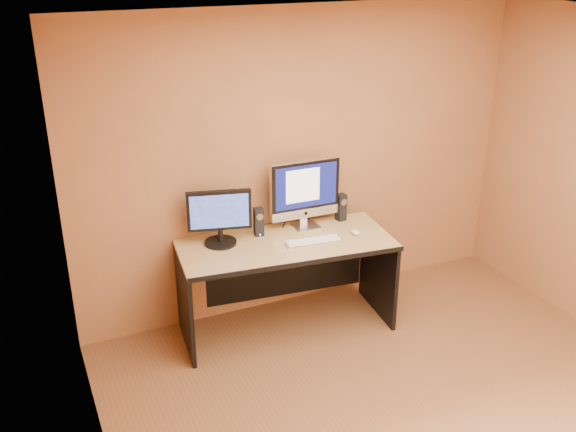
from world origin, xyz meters
The scene contains 11 objects.
walls centered at (0.00, 0.00, 1.30)m, with size 4.00×4.00×2.60m, color #99643D, non-canonical shape.
ceiling centered at (0.00, 0.00, 2.60)m, with size 4.00×4.00×0.00m, color white.
desk centered at (-0.35, 1.58, 0.40)m, with size 1.73×0.76×0.80m, color tan, non-canonical shape.
imac centered at (-0.07, 1.78, 1.10)m, with size 0.62×0.23×0.59m, color silver, non-canonical shape.
second_monitor centered at (-0.84, 1.77, 1.03)m, with size 0.52×0.26×0.45m, color black, non-canonical shape.
speaker_left centered at (-0.49, 1.80, 0.92)m, with size 0.07×0.08×0.24m, color black, non-canonical shape.
speaker_right centered at (0.27, 1.80, 0.92)m, with size 0.07×0.08×0.24m, color black, non-canonical shape.
keyboard centered at (-0.14, 1.49, 0.81)m, with size 0.46×0.13×0.02m, color silver.
mouse centered at (0.24, 1.48, 0.82)m, with size 0.06×0.11×0.04m, color silver.
cable_a centered at (0.01, 1.94, 0.80)m, with size 0.01×0.01×0.24m, color black.
cable_b centered at (-0.20, 1.93, 0.80)m, with size 0.01×0.01×0.19m, color black.
Camera 1 is at (-2.26, -2.69, 3.04)m, focal length 40.00 mm.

